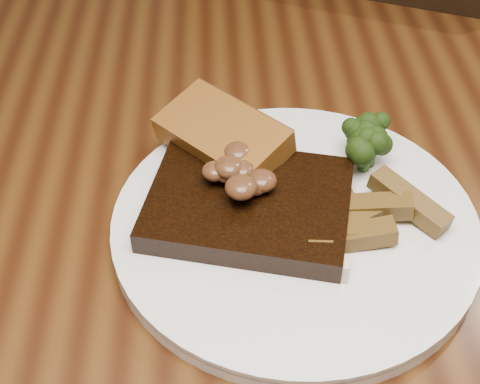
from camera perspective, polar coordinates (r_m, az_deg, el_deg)
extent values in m
cube|color=#43250D|center=(0.58, 2.03, -4.51)|extent=(1.60, 0.90, 0.04)
cube|color=black|center=(1.25, 8.98, 7.86)|extent=(0.57, 0.57, 0.04)
cylinder|color=black|center=(1.51, 16.04, 2.78)|extent=(0.04, 0.04, 0.42)
cylinder|color=black|center=(1.55, 3.32, 5.82)|extent=(0.04, 0.04, 0.42)
cylinder|color=black|center=(1.26, 13.68, -6.96)|extent=(0.04, 0.04, 0.42)
cylinder|color=black|center=(1.31, -1.43, -3.01)|extent=(0.04, 0.04, 0.42)
cube|color=black|center=(0.95, 7.73, 13.55)|extent=(0.41, 0.20, 0.45)
cylinder|color=white|center=(0.56, 4.67, -2.91)|extent=(0.33, 0.33, 0.01)
cube|color=black|center=(0.55, 0.76, -1.13)|extent=(0.19, 0.16, 0.02)
cube|color=beige|center=(0.51, 1.09, -5.76)|extent=(0.15, 0.05, 0.02)
cube|color=#8E5719|center=(0.60, -1.46, 3.40)|extent=(0.12, 0.12, 0.02)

